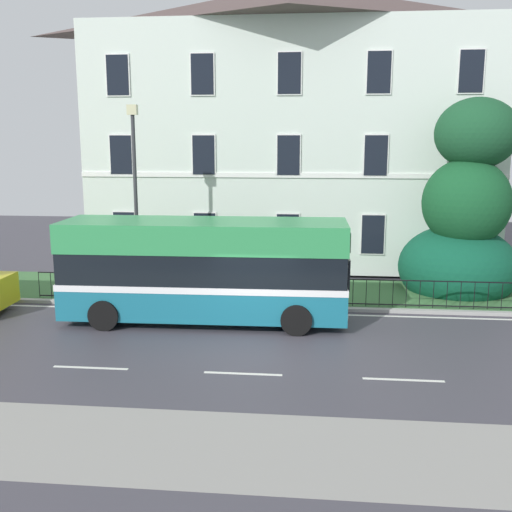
{
  "coord_description": "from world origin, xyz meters",
  "views": [
    {
      "loc": [
        1.74,
        -15.92,
        5.85
      ],
      "look_at": [
        -0.35,
        5.09,
        1.69
      ],
      "focal_mm": 41.74,
      "sensor_mm": 36.0,
      "label": 1
    }
  ],
  "objects_px": {
    "georgian_townhouse": "(293,125)",
    "street_lamp_post": "(135,188)",
    "evergreen_tree": "(464,224)",
    "single_decker_bus": "(205,269)"
  },
  "relations": [
    {
      "from": "evergreen_tree",
      "to": "street_lamp_post",
      "type": "distance_m",
      "value": 12.47
    },
    {
      "from": "single_decker_bus",
      "to": "street_lamp_post",
      "type": "relative_size",
      "value": 1.32
    },
    {
      "from": "street_lamp_post",
      "to": "georgian_townhouse",
      "type": "bearing_deg",
      "value": 54.75
    },
    {
      "from": "georgian_townhouse",
      "to": "evergreen_tree",
      "type": "xyz_separation_m",
      "value": [
        6.79,
        -6.15,
        -3.87
      ]
    },
    {
      "from": "evergreen_tree",
      "to": "single_decker_bus",
      "type": "xyz_separation_m",
      "value": [
        -9.14,
        -4.67,
        -0.92
      ]
    },
    {
      "from": "evergreen_tree",
      "to": "street_lamp_post",
      "type": "xyz_separation_m",
      "value": [
        -12.28,
        -1.62,
        1.43
      ]
    },
    {
      "from": "georgian_townhouse",
      "to": "street_lamp_post",
      "type": "bearing_deg",
      "value": -125.25
    },
    {
      "from": "single_decker_bus",
      "to": "street_lamp_post",
      "type": "xyz_separation_m",
      "value": [
        -3.14,
        3.05,
        2.36
      ]
    },
    {
      "from": "georgian_townhouse",
      "to": "single_decker_bus",
      "type": "xyz_separation_m",
      "value": [
        -2.35,
        -10.82,
        -4.8
      ]
    },
    {
      "from": "georgian_townhouse",
      "to": "street_lamp_post",
      "type": "distance_m",
      "value": 9.83
    }
  ]
}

